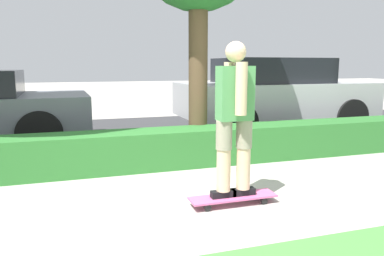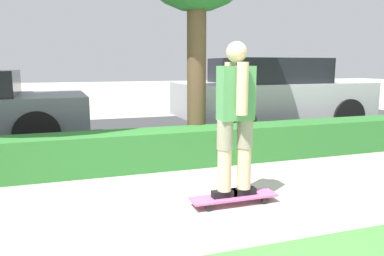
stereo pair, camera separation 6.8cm
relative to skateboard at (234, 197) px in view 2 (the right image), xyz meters
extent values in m
plane|color=#ADA89E|center=(-0.38, 0.09, -0.08)|extent=(60.00, 60.00, 0.00)
cube|color=#38383A|center=(-0.38, 4.29, -0.07)|extent=(16.98, 5.00, 0.01)
cube|color=#2D702D|center=(-0.38, 1.69, 0.19)|extent=(16.98, 0.60, 0.53)
cube|color=#DB5B93|center=(0.00, 0.00, 0.01)|extent=(0.93, 0.24, 0.02)
cylinder|color=black|center=(0.31, -0.09, -0.04)|extent=(0.07, 0.04, 0.07)
cylinder|color=black|center=(0.31, 0.09, -0.04)|extent=(0.07, 0.04, 0.07)
cylinder|color=black|center=(-0.31, -0.09, -0.04)|extent=(0.07, 0.04, 0.07)
cylinder|color=black|center=(-0.31, 0.09, -0.04)|extent=(0.07, 0.04, 0.07)
cube|color=black|center=(-0.11, 0.00, 0.05)|extent=(0.26, 0.09, 0.07)
cylinder|color=beige|center=(-0.11, 0.00, 0.45)|extent=(0.14, 0.14, 0.73)
cylinder|color=gray|center=(-0.11, 0.00, 0.67)|extent=(0.16, 0.16, 0.29)
cube|color=black|center=(0.11, 0.00, 0.05)|extent=(0.26, 0.09, 0.07)
cylinder|color=beige|center=(0.11, 0.00, 0.45)|extent=(0.14, 0.14, 0.73)
cylinder|color=gray|center=(0.11, 0.00, 0.67)|extent=(0.16, 0.16, 0.29)
cube|color=#519356|center=(0.00, 0.00, 1.08)|extent=(0.35, 0.19, 0.54)
cylinder|color=beige|center=(0.00, -0.14, 1.14)|extent=(0.11, 0.11, 0.51)
cylinder|color=beige|center=(0.00, 0.14, 1.14)|extent=(0.11, 0.11, 0.51)
sphere|color=beige|center=(0.00, 0.00, 1.49)|extent=(0.21, 0.21, 0.21)
cylinder|color=brown|center=(0.32, 2.08, 1.26)|extent=(0.29, 0.29, 2.66)
cylinder|color=black|center=(-2.07, 2.94, 0.29)|extent=(0.73, 0.23, 0.73)
cylinder|color=black|center=(-2.07, 4.71, 0.29)|extent=(0.73, 0.23, 0.73)
cube|color=#B7B7BC|center=(2.62, 3.69, 0.65)|extent=(4.10, 1.93, 0.69)
cube|color=black|center=(2.50, 3.69, 1.25)|extent=(2.15, 1.67, 0.51)
cylinder|color=black|center=(3.88, 2.84, 0.30)|extent=(0.76, 0.22, 0.76)
cylinder|color=black|center=(3.88, 4.55, 0.30)|extent=(0.76, 0.22, 0.76)
cylinder|color=black|center=(1.36, 2.84, 0.30)|extent=(0.76, 0.22, 0.76)
cylinder|color=black|center=(1.36, 4.55, 0.30)|extent=(0.76, 0.22, 0.76)
camera|label=1|loc=(-1.54, -3.41, 1.36)|focal=35.00mm
camera|label=2|loc=(-1.61, -3.39, 1.36)|focal=35.00mm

